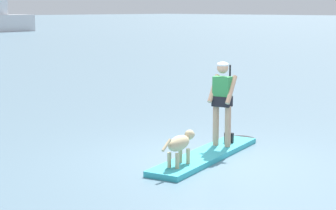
% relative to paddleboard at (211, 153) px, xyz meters
% --- Properties ---
extents(ground_plane, '(400.00, 400.00, 0.00)m').
position_rel_paddleboard_xyz_m(ground_plane, '(-0.22, -0.06, -0.05)').
color(ground_plane, slate).
extents(paddleboard, '(3.68, 1.53, 0.10)m').
position_rel_paddleboard_xyz_m(paddleboard, '(0.00, 0.00, 0.00)').
color(paddleboard, '#33B2BF').
rests_on(paddleboard, ground_plane).
extents(person_paddler, '(0.66, 0.56, 1.66)m').
position_rel_paddleboard_xyz_m(person_paddler, '(0.46, 0.12, 1.01)').
color(person_paddler, tan).
rests_on(person_paddler, paddleboard).
extents(dog, '(1.09, 0.39, 0.56)m').
position_rel_paddleboard_xyz_m(dog, '(-1.19, -0.31, 0.43)').
color(dog, '#CCB78C').
rests_on(dog, paddleboard).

